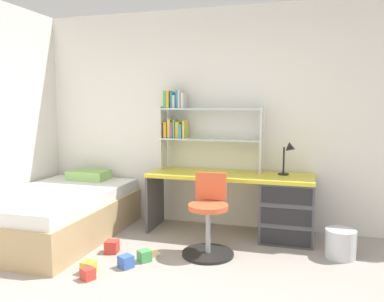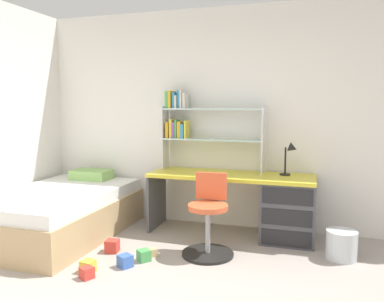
{
  "view_description": "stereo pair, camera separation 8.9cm",
  "coord_description": "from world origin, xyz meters",
  "px_view_note": "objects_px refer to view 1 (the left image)",
  "views": [
    {
      "loc": [
        0.82,
        -2.1,
        1.5
      ],
      "look_at": [
        -0.24,
        1.57,
        1.05
      ],
      "focal_mm": 36.15,
      "sensor_mm": 36.0,
      "label": 1
    },
    {
      "loc": [
        0.9,
        -2.07,
        1.5
      ],
      "look_at": [
        -0.24,
        1.57,
        1.05
      ],
      "focal_mm": 36.15,
      "sensor_mm": 36.0,
      "label": 2
    }
  ],
  "objects_px": {
    "desk": "(272,204)",
    "bookshelf_hutch": "(195,123)",
    "toy_block_natural_2": "(153,253)",
    "toy_block_red_3": "(112,247)",
    "waste_bin": "(340,244)",
    "toy_block_blue_1": "(126,262)",
    "bed_platform": "(58,213)",
    "toy_block_yellow_0": "(89,267)",
    "toy_block_green_4": "(144,256)",
    "swivel_chair": "(209,223)",
    "toy_block_red_5": "(88,274)",
    "desk_lamp": "(289,153)"
  },
  "relations": [
    {
      "from": "bed_platform",
      "to": "toy_block_yellow_0",
      "type": "xyz_separation_m",
      "value": [
        0.87,
        -0.78,
        -0.21
      ]
    },
    {
      "from": "bed_platform",
      "to": "toy_block_yellow_0",
      "type": "bearing_deg",
      "value": -42.18
    },
    {
      "from": "waste_bin",
      "to": "toy_block_red_3",
      "type": "height_order",
      "value": "waste_bin"
    },
    {
      "from": "bookshelf_hutch",
      "to": "bed_platform",
      "type": "xyz_separation_m",
      "value": [
        -1.4,
        -0.82,
        -1.02
      ]
    },
    {
      "from": "swivel_chair",
      "to": "waste_bin",
      "type": "distance_m",
      "value": 1.31
    },
    {
      "from": "toy_block_natural_2",
      "to": "bed_platform",
      "type": "bearing_deg",
      "value": 168.52
    },
    {
      "from": "bookshelf_hutch",
      "to": "toy_block_green_4",
      "type": "xyz_separation_m",
      "value": [
        -0.16,
        -1.22,
        -1.23
      ]
    },
    {
      "from": "swivel_chair",
      "to": "waste_bin",
      "type": "height_order",
      "value": "swivel_chair"
    },
    {
      "from": "desk",
      "to": "toy_block_red_5",
      "type": "height_order",
      "value": "desk"
    },
    {
      "from": "toy_block_yellow_0",
      "to": "toy_block_blue_1",
      "type": "distance_m",
      "value": 0.34
    },
    {
      "from": "toy_block_yellow_0",
      "to": "toy_block_green_4",
      "type": "distance_m",
      "value": 0.54
    },
    {
      "from": "toy_block_natural_2",
      "to": "toy_block_red_5",
      "type": "bearing_deg",
      "value": -118.59
    },
    {
      "from": "desk",
      "to": "waste_bin",
      "type": "xyz_separation_m",
      "value": [
        0.7,
        -0.4,
        -0.25
      ]
    },
    {
      "from": "bookshelf_hutch",
      "to": "desk_lamp",
      "type": "height_order",
      "value": "bookshelf_hutch"
    },
    {
      "from": "desk_lamp",
      "to": "toy_block_red_5",
      "type": "bearing_deg",
      "value": -134.91
    },
    {
      "from": "waste_bin",
      "to": "toy_block_red_3",
      "type": "bearing_deg",
      "value": -167.07
    },
    {
      "from": "toy_block_red_3",
      "to": "toy_block_natural_2",
      "type": "bearing_deg",
      "value": 3.08
    },
    {
      "from": "bookshelf_hutch",
      "to": "toy_block_blue_1",
      "type": "height_order",
      "value": "bookshelf_hutch"
    },
    {
      "from": "swivel_chair",
      "to": "toy_block_green_4",
      "type": "xyz_separation_m",
      "value": [
        -0.55,
        -0.36,
        -0.27
      ]
    },
    {
      "from": "toy_block_natural_2",
      "to": "bookshelf_hutch",
      "type": "bearing_deg",
      "value": 83.33
    },
    {
      "from": "swivel_chair",
      "to": "toy_block_natural_2",
      "type": "height_order",
      "value": "swivel_chair"
    },
    {
      "from": "bookshelf_hutch",
      "to": "toy_block_yellow_0",
      "type": "height_order",
      "value": "bookshelf_hutch"
    },
    {
      "from": "toy_block_red_3",
      "to": "waste_bin",
      "type": "bearing_deg",
      "value": 12.93
    },
    {
      "from": "swivel_chair",
      "to": "toy_block_blue_1",
      "type": "xyz_separation_m",
      "value": [
        -0.66,
        -0.54,
        -0.27
      ]
    },
    {
      "from": "toy_block_yellow_0",
      "to": "toy_block_green_4",
      "type": "bearing_deg",
      "value": 46.14
    },
    {
      "from": "toy_block_yellow_0",
      "to": "desk",
      "type": "bearing_deg",
      "value": 43.5
    },
    {
      "from": "toy_block_red_5",
      "to": "desk_lamp",
      "type": "bearing_deg",
      "value": 45.09
    },
    {
      "from": "bookshelf_hutch",
      "to": "toy_block_red_5",
      "type": "relative_size",
      "value": 12.16
    },
    {
      "from": "toy_block_natural_2",
      "to": "toy_block_blue_1",
      "type": "bearing_deg",
      "value": -113.54
    },
    {
      "from": "bookshelf_hutch",
      "to": "bed_platform",
      "type": "height_order",
      "value": "bookshelf_hutch"
    },
    {
      "from": "toy_block_blue_1",
      "to": "bookshelf_hutch",
      "type": "bearing_deg",
      "value": 79.23
    },
    {
      "from": "toy_block_red_3",
      "to": "desk",
      "type": "bearing_deg",
      "value": 30.9
    },
    {
      "from": "desk_lamp",
      "to": "toy_block_red_3",
      "type": "xyz_separation_m",
      "value": [
        -1.7,
        -1.0,
        -0.9
      ]
    },
    {
      "from": "desk",
      "to": "bookshelf_hutch",
      "type": "height_order",
      "value": "bookshelf_hutch"
    },
    {
      "from": "bed_platform",
      "to": "toy_block_red_3",
      "type": "relative_size",
      "value": 15.07
    },
    {
      "from": "toy_block_blue_1",
      "to": "toy_block_green_4",
      "type": "bearing_deg",
      "value": 59.83
    },
    {
      "from": "swivel_chair",
      "to": "toy_block_red_3",
      "type": "bearing_deg",
      "value": -165.89
    },
    {
      "from": "toy_block_natural_2",
      "to": "toy_block_red_3",
      "type": "bearing_deg",
      "value": -176.92
    },
    {
      "from": "desk",
      "to": "toy_block_yellow_0",
      "type": "height_order",
      "value": "desk"
    },
    {
      "from": "waste_bin",
      "to": "toy_block_yellow_0",
      "type": "xyz_separation_m",
      "value": [
        -2.2,
        -1.01,
        -0.09
      ]
    },
    {
      "from": "toy_block_natural_2",
      "to": "toy_block_yellow_0",
      "type": "bearing_deg",
      "value": -127.67
    },
    {
      "from": "bookshelf_hutch",
      "to": "toy_block_red_3",
      "type": "distance_m",
      "value": 1.74
    },
    {
      "from": "desk",
      "to": "toy_block_blue_1",
      "type": "height_order",
      "value": "desk"
    },
    {
      "from": "waste_bin",
      "to": "toy_block_natural_2",
      "type": "relative_size",
      "value": 3.83
    },
    {
      "from": "bookshelf_hutch",
      "to": "swivel_chair",
      "type": "distance_m",
      "value": 1.35
    },
    {
      "from": "toy_block_yellow_0",
      "to": "toy_block_natural_2",
      "type": "xyz_separation_m",
      "value": [
        0.41,
        0.53,
        -0.02
      ]
    },
    {
      "from": "desk",
      "to": "waste_bin",
      "type": "height_order",
      "value": "desk"
    },
    {
      "from": "desk_lamp",
      "to": "waste_bin",
      "type": "bearing_deg",
      "value": -42.39
    },
    {
      "from": "desk_lamp",
      "to": "swivel_chair",
      "type": "bearing_deg",
      "value": -134.43
    },
    {
      "from": "bed_platform",
      "to": "toy_block_yellow_0",
      "type": "relative_size",
      "value": 17.05
    }
  ]
}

